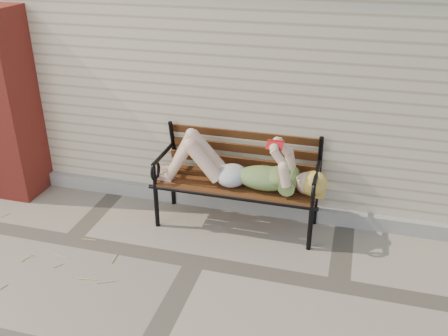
% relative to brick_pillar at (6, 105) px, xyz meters
% --- Properties ---
extents(ground, '(80.00, 80.00, 0.00)m').
position_rel_brick_pillar_xyz_m(ground, '(2.30, -0.75, -1.00)').
color(ground, gray).
rests_on(ground, ground).
extents(house_wall, '(8.00, 4.00, 3.00)m').
position_rel_brick_pillar_xyz_m(house_wall, '(2.30, 2.25, 0.50)').
color(house_wall, beige).
rests_on(house_wall, ground).
extents(foundation_strip, '(8.00, 0.10, 0.15)m').
position_rel_brick_pillar_xyz_m(foundation_strip, '(2.30, 0.22, -0.93)').
color(foundation_strip, gray).
rests_on(foundation_strip, ground).
extents(brick_pillar, '(0.50, 0.50, 2.00)m').
position_rel_brick_pillar_xyz_m(brick_pillar, '(0.00, 0.00, 0.00)').
color(brick_pillar, maroon).
rests_on(brick_pillar, ground).
extents(garden_bench, '(1.69, 0.67, 1.10)m').
position_rel_brick_pillar_xyz_m(garden_bench, '(2.50, 0.04, -0.38)').
color(garden_bench, black).
rests_on(garden_bench, ground).
extents(reading_woman, '(1.60, 0.36, 0.50)m').
position_rel_brick_pillar_xyz_m(reading_woman, '(2.51, -0.09, -0.35)').
color(reading_woman, '#0B414D').
rests_on(reading_woman, ground).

